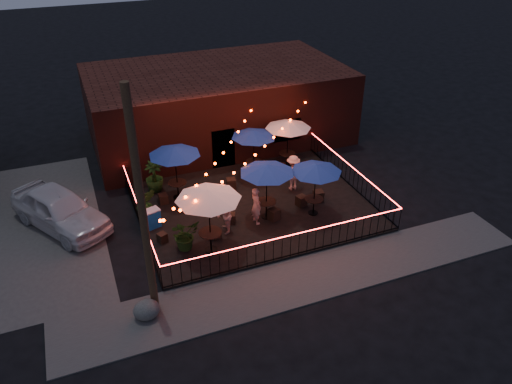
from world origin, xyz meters
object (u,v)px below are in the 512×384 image
at_px(cafe_table_0, 208,195).
at_px(boulder, 147,310).
at_px(cafe_table_4, 316,169).
at_px(cooler, 153,218).
at_px(cafe_table_1, 174,152).
at_px(cafe_table_2, 267,169).
at_px(cafe_table_5, 288,125).
at_px(cafe_table_3, 254,134).
at_px(utility_pole, 142,209).

distance_m(cafe_table_0, boulder, 4.61).
relative_size(cafe_table_4, cooler, 3.28).
distance_m(cafe_table_1, cooler, 3.14).
bearing_deg(cafe_table_0, cafe_table_2, 25.01).
bearing_deg(cooler, cafe_table_2, -28.71).
relative_size(cafe_table_1, cafe_table_5, 0.99).
bearing_deg(cafe_table_3, cooler, -154.68).
xyz_separation_m(cafe_table_1, cafe_table_3, (4.05, 0.73, -0.14)).
bearing_deg(cafe_table_4, cafe_table_0, -170.11).
distance_m(cooler, boulder, 5.17).
distance_m(utility_pole, cafe_table_2, 6.80).
height_order(cafe_table_2, cafe_table_4, cafe_table_2).
relative_size(cafe_table_5, boulder, 3.24).
xyz_separation_m(utility_pole, boulder, (-0.35, -0.42, -3.65)).
relative_size(cafe_table_5, cooler, 3.44).
height_order(cafe_table_2, cafe_table_5, cafe_table_2).
bearing_deg(cafe_table_1, boulder, -112.12).
bearing_deg(cafe_table_3, cafe_table_1, -169.73).
relative_size(utility_pole, cafe_table_1, 2.78).
distance_m(cafe_table_5, cooler, 8.22).
bearing_deg(cafe_table_3, utility_pole, -131.95).
bearing_deg(cafe_table_2, cooler, 167.18).
height_order(cafe_table_2, cooler, cafe_table_2).
xyz_separation_m(cafe_table_2, boulder, (-5.97, -3.94, -2.14)).
bearing_deg(cafe_table_4, boulder, -156.76).
height_order(cafe_table_1, boulder, cafe_table_1).
height_order(cafe_table_1, cooler, cafe_table_1).
bearing_deg(cafe_table_0, cafe_table_4, 9.89).
xyz_separation_m(cafe_table_1, boulder, (-2.82, -6.94, -2.15)).
bearing_deg(cooler, cafe_table_4, -29.04).
bearing_deg(cafe_table_4, cafe_table_2, 166.08).
relative_size(utility_pole, cooler, 9.49).
relative_size(cafe_table_0, cafe_table_5, 1.02).
bearing_deg(utility_pole, boulder, -129.94).
height_order(cafe_table_0, cafe_table_2, cafe_table_0).
height_order(cafe_table_0, cafe_table_3, cafe_table_0).
xyz_separation_m(cafe_table_0, cafe_table_4, (4.96, 0.86, -0.31)).
height_order(cafe_table_1, cafe_table_2, cafe_table_1).
bearing_deg(utility_pole, cafe_table_2, 32.04).
relative_size(utility_pole, cafe_table_3, 3.28).
height_order(cafe_table_4, cafe_table_5, cafe_table_5).
bearing_deg(cafe_table_4, cafe_table_1, 145.95).
relative_size(utility_pole, cafe_table_0, 2.69).
distance_m(cafe_table_2, cooler, 5.20).
relative_size(cafe_table_1, cafe_table_2, 1.12).
height_order(utility_pole, cafe_table_3, utility_pole).
bearing_deg(cooler, utility_pole, -116.98).
height_order(utility_pole, boulder, utility_pole).
distance_m(utility_pole, cafe_table_4, 8.38).
bearing_deg(cooler, cafe_table_1, 34.94).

